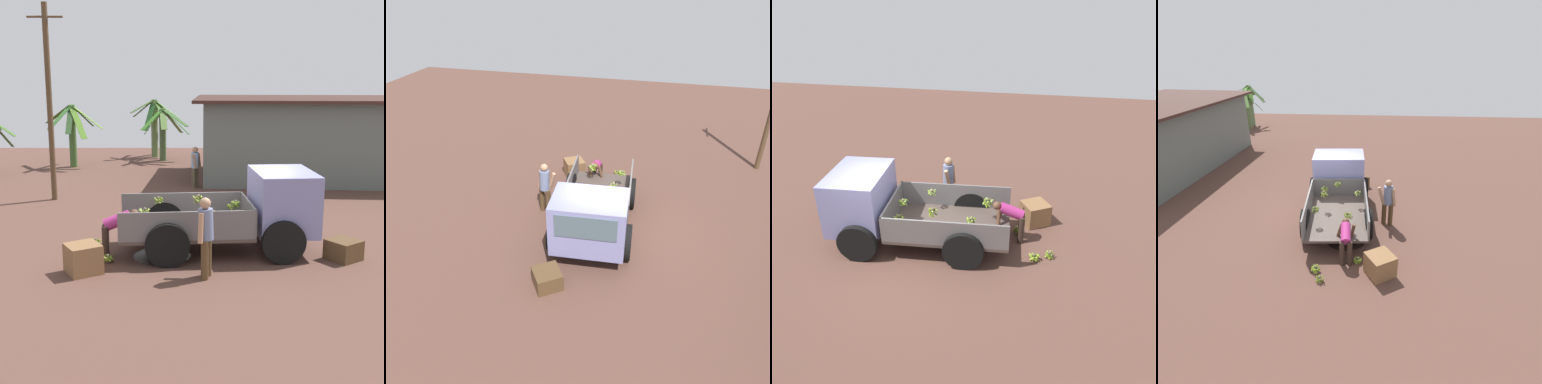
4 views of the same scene
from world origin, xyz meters
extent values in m
plane|color=brown|center=(0.00, 0.00, 0.00)|extent=(36.00, 36.00, 0.00)
cylinder|color=black|center=(-1.91, -1.03, 0.00)|extent=(1.36, 1.36, 0.01)
cube|color=#4B3E38|center=(-1.37, -0.69, 0.54)|extent=(3.22, 2.22, 0.08)
cube|color=slate|center=(-1.45, 0.27, 0.90)|extent=(3.07, 0.30, 0.66)
cube|color=slate|center=(-1.30, -1.65, 0.90)|extent=(3.07, 0.30, 0.66)
cube|color=slate|center=(0.13, -0.56, 0.90)|extent=(0.21, 1.97, 0.66)
cube|color=#7F81B8|center=(0.96, -0.50, 1.21)|extent=(1.53, 2.04, 1.43)
cube|color=#4C606B|center=(1.65, -0.44, 1.50)|extent=(0.16, 1.55, 0.63)
cylinder|color=black|center=(0.67, 0.50, 0.50)|extent=(1.01, 0.30, 0.99)
cylinder|color=black|center=(0.84, -1.53, 0.50)|extent=(1.01, 0.30, 0.99)
cylinder|color=black|center=(-1.92, 0.29, 0.50)|extent=(1.01, 0.30, 0.99)
cylinder|color=black|center=(-1.75, -1.74, 0.50)|extent=(1.01, 0.30, 0.99)
sphere|color=brown|center=(-0.73, -1.33, 1.15)|extent=(0.08, 0.08, 0.08)
cylinder|color=olive|center=(-0.79, -1.35, 1.08)|extent=(0.09, 0.18, 0.15)
cylinder|color=olive|center=(-0.73, -1.41, 1.10)|extent=(0.19, 0.05, 0.11)
cylinder|color=olive|center=(-0.66, -1.35, 1.09)|extent=(0.10, 0.19, 0.13)
cylinder|color=olive|center=(-0.67, -1.28, 1.10)|extent=(0.16, 0.17, 0.12)
cylinder|color=#91AA45|center=(-0.75, -1.27, 1.08)|extent=(0.17, 0.11, 0.15)
sphere|color=brown|center=(-0.22, -0.09, 1.02)|extent=(0.08, 0.08, 0.08)
cylinder|color=olive|center=(-0.27, -0.13, 0.96)|extent=(0.15, 0.17, 0.14)
cylinder|color=olive|center=(-0.19, -0.15, 0.95)|extent=(0.18, 0.11, 0.16)
cylinder|color=olive|center=(-0.14, -0.09, 0.96)|extent=(0.05, 0.19, 0.15)
cylinder|color=olive|center=(-0.18, -0.01, 0.98)|extent=(0.20, 0.12, 0.11)
cylinder|color=olive|center=(-0.28, -0.03, 0.98)|extent=(0.16, 0.18, 0.11)
sphere|color=brown|center=(-2.29, -1.12, 1.16)|extent=(0.08, 0.08, 0.08)
cylinder|color=olive|center=(-2.24, -1.08, 1.06)|extent=(0.13, 0.16, 0.21)
cylinder|color=olive|center=(-2.28, -1.05, 1.07)|extent=(0.19, 0.06, 0.20)
cylinder|color=#80A936|center=(-2.35, -1.08, 1.07)|extent=(0.14, 0.18, 0.19)
cylinder|color=#8CB04D|center=(-2.36, -1.14, 1.08)|extent=(0.09, 0.21, 0.18)
cylinder|color=#9DB14A|center=(-2.34, -1.19, 1.09)|extent=(0.20, 0.17, 0.15)
cylinder|color=olive|center=(-2.27, -1.18, 1.06)|extent=(0.17, 0.10, 0.21)
cylinder|color=#82AA40|center=(-2.21, -1.16, 1.09)|extent=(0.12, 0.21, 0.16)
sphere|color=brown|center=(-1.06, -0.20, 1.25)|extent=(0.09, 0.09, 0.09)
cylinder|color=olive|center=(-1.12, -0.26, 1.19)|extent=(0.18, 0.18, 0.15)
cylinder|color=olive|center=(-1.04, -0.26, 1.16)|extent=(0.17, 0.09, 0.21)
cylinder|color=olive|center=(-1.00, -0.19, 1.16)|extent=(0.08, 0.18, 0.20)
cylinder|color=#607919|center=(-1.04, -0.14, 1.16)|extent=(0.18, 0.08, 0.20)
cylinder|color=olive|center=(-1.12, -0.18, 1.17)|extent=(0.12, 0.18, 0.19)
sphere|color=brown|center=(-2.05, -0.08, 1.18)|extent=(0.08, 0.08, 0.08)
cylinder|color=olive|center=(-2.05, -0.01, 1.12)|extent=(0.18, 0.05, 0.14)
cylinder|color=olive|center=(-2.10, -0.06, 1.10)|extent=(0.10, 0.15, 0.18)
cylinder|color=olive|center=(-2.11, -0.11, 1.12)|extent=(0.10, 0.18, 0.15)
cylinder|color=olive|center=(-2.06, -0.15, 1.12)|extent=(0.18, 0.07, 0.15)
cylinder|color=olive|center=(-1.99, -0.13, 1.13)|extent=(0.15, 0.17, 0.13)
cylinder|color=olive|center=(-1.97, -0.05, 1.14)|extent=(0.11, 0.19, 0.11)
sphere|color=brown|center=(-0.17, -0.57, 1.21)|extent=(0.08, 0.08, 0.08)
cylinder|color=olive|center=(-0.15, -0.62, 1.14)|extent=(0.16, 0.10, 0.16)
cylinder|color=#7FAB24|center=(-0.12, -0.59, 1.14)|extent=(0.09, 0.17, 0.15)
cylinder|color=#86AA45|center=(-0.13, -0.55, 1.14)|extent=(0.11, 0.16, 0.16)
cylinder|color=olive|center=(-0.15, -0.50, 1.16)|extent=(0.19, 0.10, 0.12)
cylinder|color=olive|center=(-0.21, -0.53, 1.14)|extent=(0.16, 0.13, 0.16)
cylinder|color=olive|center=(-0.23, -0.58, 1.14)|extent=(0.07, 0.16, 0.16)
cylinder|color=#5A7822|center=(-0.21, -0.64, 1.17)|extent=(0.18, 0.13, 0.11)
cube|color=slate|center=(3.98, 11.29, 1.57)|extent=(8.95, 0.66, 3.14)
cube|color=slate|center=(3.67, 6.34, 1.57)|extent=(8.95, 0.66, 3.14)
cube|color=#392019|center=(3.83, 8.81, 3.20)|extent=(10.10, 6.45, 0.12)
cylinder|color=#3F3833|center=(-0.30, 11.36, 1.57)|extent=(0.16, 0.16, 3.14)
cylinder|color=#3F3833|center=(-0.58, 6.80, 1.57)|extent=(0.16, 0.16, 3.14)
cylinder|color=brown|center=(-5.89, 4.80, 3.20)|extent=(0.19, 0.19, 6.41)
cylinder|color=brown|center=(-5.89, 4.80, 5.96)|extent=(1.14, 0.07, 0.07)
cylinder|color=#3E632E|center=(-6.67, 11.43, 1.39)|extent=(0.33, 0.33, 2.79)
cube|color=#59822D|center=(-5.96, 11.37, 2.30)|extent=(1.44, 0.34, 1.10)
cube|color=#2A5A17|center=(-6.24, 11.73, 2.33)|extent=(0.98, 0.78, 1.03)
cube|color=#5B753E|center=(-6.62, 12.05, 2.34)|extent=(0.34, 1.28, 1.02)
cube|color=#3E641C|center=(-7.35, 11.88, 2.39)|extent=(1.53, 1.15, 0.92)
cube|color=#466C25|center=(-7.17, 11.41, 2.26)|extent=(1.04, 0.29, 1.17)
cube|color=#387130|center=(-7.07, 10.91, 2.32)|extent=(1.03, 1.20, 1.04)
cube|color=#32562B|center=(-6.65, 10.93, 2.23)|extent=(0.28, 1.01, 1.23)
cube|color=#477521|center=(-6.29, 10.92, 2.12)|extent=(0.99, 1.19, 1.44)
cube|color=#385D22|center=(-9.23, 9.57, 2.02)|extent=(1.16, 0.32, 0.80)
cube|color=#384D28|center=(-9.46, 10.06, 1.73)|extent=(0.86, 1.07, 1.37)
cylinder|color=#65814C|center=(-3.13, 14.51, 1.44)|extent=(0.36, 0.36, 2.88)
cube|color=#5C8644|center=(-2.47, 14.47, 2.45)|extent=(1.34, 0.37, 0.98)
cube|color=#367028|center=(-2.71, 15.16, 2.38)|extent=(1.06, 1.46, 1.11)
cube|color=#455A30|center=(-3.23, 15.10, 2.49)|extent=(0.43, 1.23, 0.89)
cube|color=#385627|center=(-3.68, 14.68, 2.48)|extent=(1.18, 0.58, 0.91)
cube|color=#3C5D25|center=(-3.69, 14.18, 2.62)|extent=(1.25, 0.87, 0.64)
cube|color=#275729|center=(-3.32, 14.02, 2.19)|extent=(0.64, 1.10, 1.49)
cube|color=#42722B|center=(-2.81, 14.20, 2.44)|extent=(0.78, 0.77, 1.00)
cylinder|color=#476338|center=(-2.65, 13.29, 1.25)|extent=(0.33, 0.33, 2.50)
cube|color=#39602E|center=(-1.99, 13.21, 1.93)|extent=(1.35, 0.40, 1.26)
cube|color=#577439|center=(-2.19, 13.60, 1.93)|extent=(1.09, 0.87, 1.25)
cube|color=#498021|center=(-2.63, 14.00, 2.08)|extent=(0.21, 1.44, 0.95)
cube|color=#458430|center=(-2.94, 13.70, 2.15)|extent=(0.82, 0.98, 0.82)
cube|color=#608840|center=(-3.09, 13.22, 1.93)|extent=(0.95, 0.39, 1.25)
cube|color=#346B1F|center=(-3.10, 12.73, 2.09)|extent=(1.09, 1.28, 0.95)
cube|color=#547537|center=(-2.58, 12.73, 2.09)|extent=(0.44, 1.17, 0.93)
cube|color=#2E5123|center=(-2.04, 12.83, 2.16)|extent=(1.38, 1.15, 0.79)
cylinder|color=#4E3821|center=(-0.95, -2.49, 0.42)|extent=(0.20, 0.20, 0.83)
cylinder|color=#4E3821|center=(-0.88, -2.27, 0.42)|extent=(0.20, 0.20, 0.83)
cylinder|color=slate|center=(-0.92, -2.38, 1.16)|extent=(0.41, 0.39, 0.66)
sphere|color=tan|center=(-0.94, -2.37, 1.60)|extent=(0.23, 0.23, 0.23)
cylinder|color=tan|center=(-1.03, -2.56, 1.12)|extent=(0.16, 0.21, 0.62)
cylinder|color=tan|center=(-0.96, -2.15, 1.14)|extent=(0.19, 0.31, 0.62)
cylinder|color=#35261E|center=(-3.21, -1.03, 0.39)|extent=(0.16, 0.16, 0.78)
cylinder|color=#35261E|center=(-3.19, -1.24, 0.39)|extent=(0.16, 0.16, 0.78)
cylinder|color=#AD2C76|center=(-2.92, -1.11, 0.88)|extent=(0.69, 0.34, 0.48)
sphere|color=brown|center=(-2.53, -1.08, 1.03)|extent=(0.22, 0.22, 0.22)
cylinder|color=brown|center=(-2.61, -0.89, 0.70)|extent=(0.12, 0.28, 0.58)
cylinder|color=brown|center=(-2.61, -1.28, 0.69)|extent=(0.12, 0.21, 0.58)
cylinder|color=brown|center=(-1.04, 6.88, 0.37)|extent=(0.20, 0.20, 0.75)
cylinder|color=brown|center=(-1.15, 6.70, 0.37)|extent=(0.20, 0.20, 0.75)
cylinder|color=#7DA4CB|center=(-1.09, 6.79, 1.04)|extent=(0.39, 0.38, 0.59)
sphere|color=tan|center=(-1.09, 6.78, 1.44)|extent=(0.21, 0.21, 0.21)
cylinder|color=tan|center=(-0.94, 6.91, 1.02)|extent=(0.19, 0.23, 0.56)
cylinder|color=tan|center=(-1.11, 6.57, 1.03)|extent=(0.23, 0.29, 0.55)
sphere|color=brown|center=(-3.59, -0.32, 0.17)|extent=(0.09, 0.09, 0.09)
cylinder|color=#92AE32|center=(-3.66, -0.31, 0.10)|extent=(0.08, 0.19, 0.17)
cylinder|color=#8CB027|center=(-3.66, -0.37, 0.11)|extent=(0.15, 0.19, 0.14)
cylinder|color=olive|center=(-3.63, -0.40, 0.12)|extent=(0.20, 0.12, 0.12)
cylinder|color=olive|center=(-3.57, -0.38, 0.09)|extent=(0.17, 0.12, 0.18)
cylinder|color=olive|center=(-3.53, -0.34, 0.09)|extent=(0.09, 0.18, 0.18)
cylinder|color=#89A221|center=(-3.52, -0.28, 0.13)|extent=(0.14, 0.20, 0.11)
cylinder|color=olive|center=(-3.57, -0.25, 0.12)|extent=(0.20, 0.10, 0.13)
cylinder|color=olive|center=(-3.64, -0.27, 0.10)|extent=(0.17, 0.14, 0.16)
sphere|color=brown|center=(-3.11, -1.47, 0.16)|extent=(0.09, 0.09, 0.09)
cylinder|color=#57781F|center=(-3.17, -1.52, 0.11)|extent=(0.16, 0.17, 0.13)
cylinder|color=#95AD3B|center=(-3.12, -1.54, 0.11)|extent=(0.19, 0.06, 0.13)
cylinder|color=olive|center=(-3.05, -1.51, 0.10)|extent=(0.15, 0.18, 0.13)
cylinder|color=#82AC36|center=(-3.05, -1.45, 0.09)|extent=(0.08, 0.17, 0.17)
cylinder|color=olive|center=(-3.08, -1.40, 0.10)|extent=(0.19, 0.11, 0.14)
cylinder|color=#8BA335|center=(-3.14, -1.41, 0.09)|extent=(0.16, 0.12, 0.17)
cylinder|color=#577317|center=(-3.19, -1.45, 0.11)|extent=(0.08, 0.19, 0.13)
sphere|color=brown|center=(-3.38, -1.95, 0.14)|extent=(0.07, 0.07, 0.07)
cylinder|color=olive|center=(-3.33, -2.00, 0.10)|extent=(0.16, 0.14, 0.11)
cylinder|color=#87A139|center=(-3.31, -1.96, 0.10)|extent=(0.07, 0.17, 0.12)
cylinder|color=olive|center=(-3.32, -1.91, 0.10)|extent=(0.13, 0.16, 0.11)
cylinder|color=#8AAB25|center=(-3.37, -1.89, 0.09)|extent=(0.16, 0.06, 0.14)
cylinder|color=olive|center=(-3.41, -1.91, 0.08)|extent=(0.13, 0.13, 0.15)
cylinder|color=olive|center=(-3.44, -1.93, 0.10)|extent=(0.07, 0.17, 0.11)
cylinder|color=#82A447|center=(-3.42, -1.99, 0.08)|extent=(0.14, 0.13, 0.14)
cylinder|color=olive|center=(-3.38, -2.01, 0.09)|extent=(0.16, 0.06, 0.14)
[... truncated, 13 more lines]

